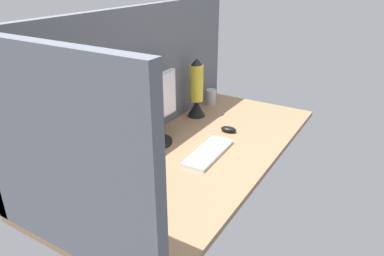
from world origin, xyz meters
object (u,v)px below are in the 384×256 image
Objects in this scene: monitor at (154,108)px; lava_lamp at (197,93)px; mug_steel at (211,97)px; mouse at (229,129)px; keyboard at (209,153)px.

lava_lamp is at bearing 0.44° from monitor.
lava_lamp reaches higher than monitor.
mug_steel is at bearing 1.96° from monitor.
keyboard is at bearing 179.78° from mouse.
mouse is at bearing -112.10° from lava_lamp.
monitor reaches higher than mouse.
lava_lamp is (12.10, 29.79, 14.73)cm from mouse.
lava_lamp is (46.64, 0.36, -4.96)cm from monitor.
mouse reaches higher than keyboard.
monitor is 1.03× the size of lava_lamp.
mouse is 48.51cm from mug_steel.
mug_steel reaches higher than mouse.
lava_lamp is at bearing 35.25° from keyboard.
mug_steel reaches higher than keyboard.
keyboard is at bearing -84.10° from monitor.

